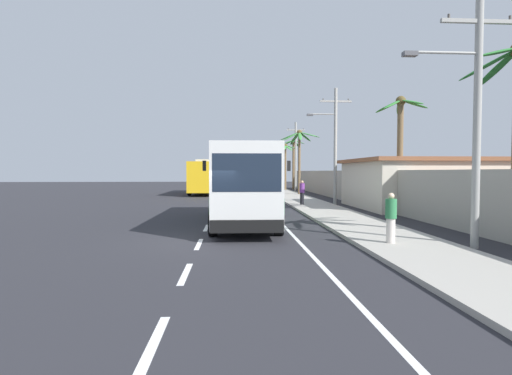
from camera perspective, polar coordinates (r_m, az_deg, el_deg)
The scene contains 17 objects.
ground_plane at distance 14.39m, azimuth -8.05°, elevation -7.53°, with size 160.00×160.00×0.00m, color #28282D.
sidewalk_kerb at distance 24.90m, azimuth 9.68°, elevation -3.19°, with size 3.20×90.00×0.14m, color #A8A399.
lane_markings at distance 28.97m, azimuth -1.51°, elevation -2.51°, with size 3.62×71.00×0.01m.
boundary_wall at distance 29.70m, azimuth 15.08°, elevation -0.01°, with size 0.24×60.00×2.55m, color #9E998E.
coach_bus_foreground at distance 18.57m, azimuth -1.72°, elevation 0.86°, with size 3.07×10.73×3.81m.
coach_bus_far_lane at distance 42.76m, azimuth -7.62°, elevation 1.64°, with size 2.96×10.91×3.72m.
motorcycle_beside_bus at distance 26.89m, azimuth 1.69°, elevation -1.51°, with size 0.56×1.96×1.59m.
pedestrian_near_kerb at distance 13.39m, azimuth 19.19°, elevation -4.11°, with size 0.36×0.36×1.63m.
pedestrian_midwalk at distance 27.55m, azimuth 6.78°, elevation -0.66°, with size 0.36×0.36×1.69m.
utility_pole_nearest at distance 14.29m, azimuth 29.42°, elevation 10.21°, with size 3.69×0.24×8.33m.
utility_pole_mid at distance 29.63m, azimuth 11.43°, elevation 6.57°, with size 3.33×0.24×8.64m.
utility_pole_far at distance 45.86m, azimuth 5.84°, elevation 4.68°, with size 2.21×0.24×8.22m.
palm_nearest at distance 49.36m, azimuth 4.32°, elevation 4.66°, with size 2.96×3.01×5.99m.
palm_second at distance 40.29m, azimuth 6.41°, elevation 6.17°, with size 4.11×3.92×6.73m.
palm_third at distance 23.72m, azimuth 20.43°, elevation 7.13°, with size 2.89×2.86×6.75m.
palm_farthest at distance 53.43m, azimuth 5.53°, elevation 4.95°, with size 3.00×3.04×6.95m.
roadside_building at distance 28.94m, azimuth 24.66°, elevation 0.59°, with size 11.02×9.17×3.32m.
Camera 1 is at (1.14, -14.13, 2.47)m, focal length 27.25 mm.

